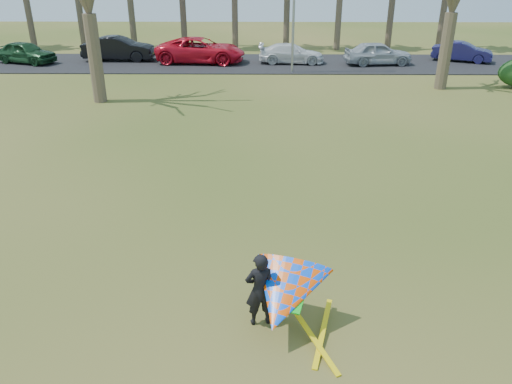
{
  "coord_description": "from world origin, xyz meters",
  "views": [
    {
      "loc": [
        0.15,
        -9.59,
        6.54
      ],
      "look_at": [
        0.0,
        2.0,
        1.1
      ],
      "focal_mm": 35.0,
      "sensor_mm": 36.0,
      "label": 1
    }
  ],
  "objects_px": {
    "car_4": "(378,53)",
    "kite_flyer": "(282,295)",
    "car_0": "(26,52)",
    "car_5": "(462,52)",
    "car_3": "(291,54)",
    "car_1": "(119,48)",
    "car_2": "(201,50)"
  },
  "relations": [
    {
      "from": "car_0",
      "to": "kite_flyer",
      "type": "relative_size",
      "value": 1.77
    },
    {
      "from": "car_4",
      "to": "car_1",
      "type": "bearing_deg",
      "value": 79.92
    },
    {
      "from": "car_1",
      "to": "car_4",
      "type": "distance_m",
      "value": 17.75
    },
    {
      "from": "car_1",
      "to": "kite_flyer",
      "type": "height_order",
      "value": "kite_flyer"
    },
    {
      "from": "kite_flyer",
      "to": "car_4",
      "type": "bearing_deg",
      "value": 74.56
    },
    {
      "from": "car_3",
      "to": "car_4",
      "type": "relative_size",
      "value": 1.0
    },
    {
      "from": "car_1",
      "to": "car_4",
      "type": "height_order",
      "value": "car_1"
    },
    {
      "from": "car_1",
      "to": "car_2",
      "type": "bearing_deg",
      "value": -96.51
    },
    {
      "from": "car_4",
      "to": "kite_flyer",
      "type": "relative_size",
      "value": 1.84
    },
    {
      "from": "car_1",
      "to": "car_2",
      "type": "distance_m",
      "value": 5.82
    },
    {
      "from": "car_1",
      "to": "car_5",
      "type": "bearing_deg",
      "value": -89.41
    },
    {
      "from": "car_0",
      "to": "car_4",
      "type": "distance_m",
      "value": 23.77
    },
    {
      "from": "car_1",
      "to": "car_5",
      "type": "distance_m",
      "value": 23.76
    },
    {
      "from": "car_3",
      "to": "car_4",
      "type": "height_order",
      "value": "car_4"
    },
    {
      "from": "car_2",
      "to": "car_3",
      "type": "distance_m",
      "value": 6.18
    },
    {
      "from": "car_1",
      "to": "car_5",
      "type": "xyz_separation_m",
      "value": [
        23.76,
        -0.05,
        -0.16
      ]
    },
    {
      "from": "car_0",
      "to": "kite_flyer",
      "type": "xyz_separation_m",
      "value": [
        16.44,
        -26.74,
        0.06
      ]
    },
    {
      "from": "car_3",
      "to": "car_5",
      "type": "xyz_separation_m",
      "value": [
        11.81,
        0.81,
        0.01
      ]
    },
    {
      "from": "car_4",
      "to": "kite_flyer",
      "type": "bearing_deg",
      "value": 158.67
    },
    {
      "from": "car_2",
      "to": "car_5",
      "type": "height_order",
      "value": "car_2"
    },
    {
      "from": "car_5",
      "to": "kite_flyer",
      "type": "relative_size",
      "value": 1.66
    },
    {
      "from": "car_3",
      "to": "kite_flyer",
      "type": "distance_m",
      "value": 27.0
    },
    {
      "from": "car_2",
      "to": "kite_flyer",
      "type": "relative_size",
      "value": 2.51
    },
    {
      "from": "car_2",
      "to": "car_5",
      "type": "distance_m",
      "value": 18.0
    },
    {
      "from": "kite_flyer",
      "to": "car_0",
      "type": "bearing_deg",
      "value": 121.59
    },
    {
      "from": "car_4",
      "to": "car_3",
      "type": "bearing_deg",
      "value": 79.8
    },
    {
      "from": "car_4",
      "to": "kite_flyer",
      "type": "distance_m",
      "value": 27.52
    },
    {
      "from": "car_4",
      "to": "car_5",
      "type": "height_order",
      "value": "car_4"
    },
    {
      "from": "car_3",
      "to": "car_5",
      "type": "relative_size",
      "value": 1.11
    },
    {
      "from": "car_0",
      "to": "car_4",
      "type": "height_order",
      "value": "car_4"
    },
    {
      "from": "car_1",
      "to": "car_3",
      "type": "relative_size",
      "value": 1.11
    },
    {
      "from": "car_0",
      "to": "kite_flyer",
      "type": "distance_m",
      "value": 31.39
    }
  ]
}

